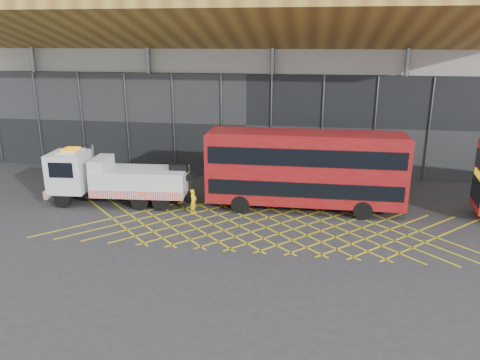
# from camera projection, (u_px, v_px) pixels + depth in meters

# --- Properties ---
(ground_plane) EXTENTS (120.00, 120.00, 0.00)m
(ground_plane) POSITION_uv_depth(u_px,v_px,m) (187.00, 223.00, 28.33)
(ground_plane) COLOR #27272A
(road_markings) EXTENTS (26.36, 7.16, 0.01)m
(road_markings) POSITION_uv_depth(u_px,v_px,m) (266.00, 227.00, 27.63)
(road_markings) COLOR gold
(road_markings) RESTS_ON ground_plane
(construction_building) EXTENTS (55.00, 23.97, 18.00)m
(construction_building) POSITION_uv_depth(u_px,v_px,m) (256.00, 58.00, 42.80)
(construction_building) COLOR gray
(construction_building) RESTS_ON ground_plane
(recovery_truck) EXTENTS (10.96, 3.15, 3.81)m
(recovery_truck) POSITION_uv_depth(u_px,v_px,m) (114.00, 178.00, 31.15)
(recovery_truck) COLOR black
(recovery_truck) RESTS_ON ground_plane
(bus_towed) EXTENTS (12.55, 3.05, 5.09)m
(bus_towed) POSITION_uv_depth(u_px,v_px,m) (305.00, 167.00, 29.78)
(bus_towed) COLOR maroon
(bus_towed) RESTS_ON ground_plane
(worker) EXTENTS (0.48, 0.64, 1.58)m
(worker) POSITION_uv_depth(u_px,v_px,m) (193.00, 201.00, 29.66)
(worker) COLOR yellow
(worker) RESTS_ON ground_plane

